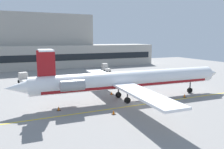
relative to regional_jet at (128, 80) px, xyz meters
name	(u,v)px	position (x,y,z in m)	size (l,w,h in m)	color
ground	(132,103)	(-0.27, -1.62, -3.14)	(120.00, 120.00, 0.11)	gray
terminal_building	(46,48)	(-5.84, 45.17, 3.10)	(71.17, 13.06, 17.09)	#ADA89E
regional_jet	(128,80)	(0.00, 0.00, 0.00)	(34.40, 27.28, 7.83)	white
baggage_tug	(105,68)	(7.81, 28.16, -2.12)	(1.91, 2.98, 2.18)	silver
pushback_tractor	(24,79)	(-13.86, 19.39, -2.08)	(2.81, 3.99, 2.25)	silver
safety_cone_alpha	(112,93)	(-1.02, 3.88, -2.85)	(0.47, 0.47, 0.55)	orange
safety_cone_bravo	(59,109)	(-10.58, -0.76, -2.85)	(0.47, 0.47, 0.55)	orange
safety_cone_charlie	(185,96)	(8.88, -2.38, -2.85)	(0.47, 0.47, 0.55)	orange
safety_cone_delta	(114,112)	(-4.67, -4.99, -2.85)	(0.47, 0.47, 0.55)	orange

